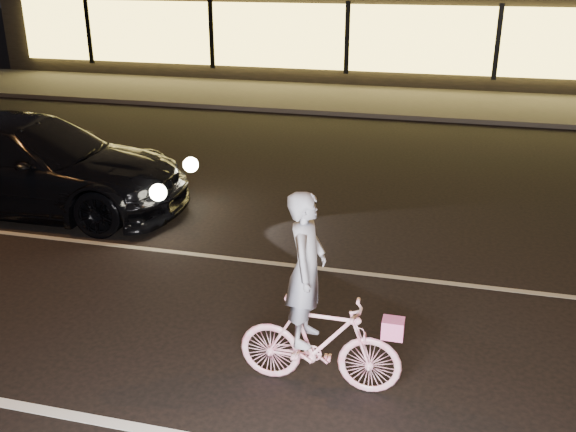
# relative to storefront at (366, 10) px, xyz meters

# --- Properties ---
(ground) EXTENTS (90.00, 90.00, 0.00)m
(ground) POSITION_rel_storefront_xyz_m (0.00, -18.97, -2.15)
(ground) COLOR black
(ground) RESTS_ON ground
(lane_stripe_near) EXTENTS (60.00, 0.12, 0.01)m
(lane_stripe_near) POSITION_rel_storefront_xyz_m (0.00, -20.47, -2.14)
(lane_stripe_near) COLOR silver
(lane_stripe_near) RESTS_ON ground
(lane_stripe_far) EXTENTS (60.00, 0.10, 0.01)m
(lane_stripe_far) POSITION_rel_storefront_xyz_m (0.00, -16.97, -2.14)
(lane_stripe_far) COLOR gray
(lane_stripe_far) RESTS_ON ground
(sidewalk) EXTENTS (30.00, 4.00, 0.12)m
(sidewalk) POSITION_rel_storefront_xyz_m (0.00, -5.97, -2.09)
(sidewalk) COLOR #383533
(sidewalk) RESTS_ON ground
(storefront) EXTENTS (25.40, 8.42, 4.20)m
(storefront) POSITION_rel_storefront_xyz_m (0.00, 0.00, 0.00)
(storefront) COLOR black
(storefront) RESTS_ON ground
(cyclist) EXTENTS (1.58, 0.54, 1.99)m
(cyclist) POSITION_rel_storefront_xyz_m (2.30, -19.45, -1.44)
(cyclist) COLOR #FF5189
(cyclist) RESTS_ON ground
(sedan) EXTENTS (5.35, 2.37, 1.52)m
(sedan) POSITION_rel_storefront_xyz_m (-3.25, -15.90, -1.39)
(sedan) COLOR black
(sedan) RESTS_ON ground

